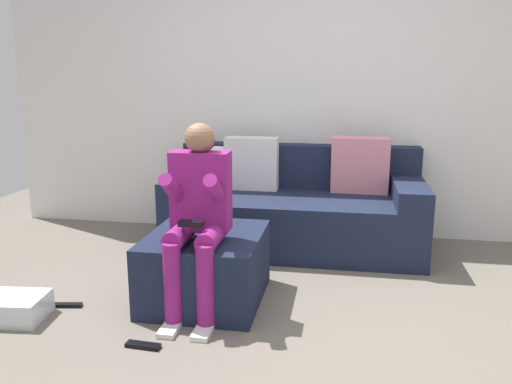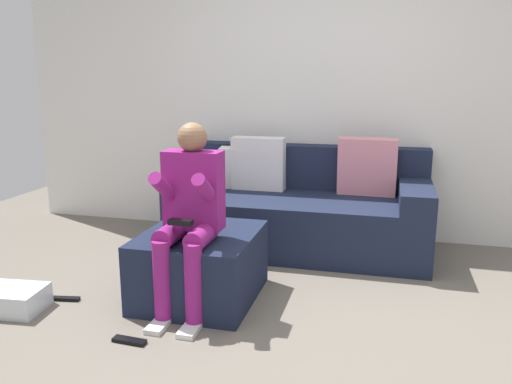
{
  "view_description": "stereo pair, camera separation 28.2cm",
  "coord_description": "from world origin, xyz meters",
  "views": [
    {
      "loc": [
        0.22,
        -2.64,
        1.43
      ],
      "look_at": [
        -0.41,
        0.95,
        0.6
      ],
      "focal_mm": 36.09,
      "sensor_mm": 36.0,
      "label": 1
    },
    {
      "loc": [
        0.49,
        -2.58,
        1.43
      ],
      "look_at": [
        -0.41,
        0.95,
        0.6
      ],
      "focal_mm": 36.09,
      "sensor_mm": 36.0,
      "label": 2
    }
  ],
  "objects": [
    {
      "name": "ground_plane",
      "position": [
        0.0,
        0.0,
        0.0
      ],
      "size": [
        7.65,
        7.65,
        0.0
      ],
      "primitive_type": "plane",
      "color": "#6B6359"
    },
    {
      "name": "wall_back",
      "position": [
        0.0,
        2.04,
        1.35
      ],
      "size": [
        5.89,
        0.1,
        2.71
      ],
      "primitive_type": "cube",
      "color": "silver",
      "rests_on": "ground_plane"
    },
    {
      "name": "couch_sectional",
      "position": [
        -0.19,
        1.58,
        0.33
      ],
      "size": [
        2.08,
        0.94,
        0.93
      ],
      "color": "#192138",
      "rests_on": "ground_plane"
    },
    {
      "name": "ottoman",
      "position": [
        -0.64,
        0.39,
        0.22
      ],
      "size": [
        0.72,
        0.79,
        0.44
      ],
      "primitive_type": "cube",
      "color": "#192138",
      "rests_on": "ground_plane"
    },
    {
      "name": "person_seated",
      "position": [
        -0.64,
        0.2,
        0.64
      ],
      "size": [
        0.35,
        0.55,
        1.16
      ],
      "color": "#8C1E72",
      "rests_on": "ground_plane"
    },
    {
      "name": "storage_bin",
      "position": [
        -1.72,
        -0.09,
        0.07
      ],
      "size": [
        0.43,
        0.33,
        0.14
      ],
      "primitive_type": "cube",
      "rotation": [
        0.0,
        0.0,
        0.1
      ],
      "color": "silver",
      "rests_on": "ground_plane"
    },
    {
      "name": "remote_near_ottoman",
      "position": [
        -0.82,
        -0.27,
        0.01
      ],
      "size": [
        0.2,
        0.07,
        0.02
      ],
      "primitive_type": "cube",
      "rotation": [
        0.0,
        0.0,
        -0.06
      ],
      "color": "black",
      "rests_on": "ground_plane"
    },
    {
      "name": "remote_by_storage_bin",
      "position": [
        -1.48,
        0.12,
        0.01
      ],
      "size": [
        0.18,
        0.07,
        0.02
      ],
      "primitive_type": "cube",
      "rotation": [
        0.0,
        0.0,
        0.17
      ],
      "color": "black",
      "rests_on": "ground_plane"
    }
  ]
}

